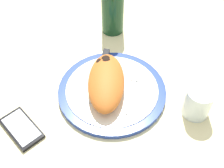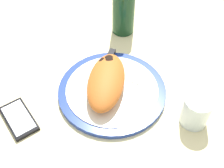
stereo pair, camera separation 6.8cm
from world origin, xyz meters
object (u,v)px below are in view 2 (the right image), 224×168
calzone (106,81)px  knife (106,66)px  water_glass (195,112)px  plate (112,91)px  wine_bottle (124,8)px  fork (133,89)px  smartphone (19,118)px

calzone → knife: calzone is taller
water_glass → plate: bearing=90.1°
calzone → wine_bottle: bearing=13.5°
fork → wine_bottle: 31.37cm
knife → water_glass: bearing=-103.5°
plate → wine_bottle: 31.38cm
knife → water_glass: 30.80cm
wine_bottle → knife: bearing=-171.6°
fork → smartphone: fork is taller
plate → water_glass: water_glass is taller
plate → calzone: bearing=104.2°
smartphone → wine_bottle: bearing=-12.6°
calzone → wine_bottle: 30.49cm
calzone → fork: bearing=-71.4°
wine_bottle → water_glass: bearing=-131.0°
calzone → smartphone: 26.51cm
plate → knife: knife is taller
fork → plate: bearing=109.7°
knife → wine_bottle: 23.07cm
fork → knife: size_ratio=0.73×
plate → wine_bottle: bearing=16.7°
plate → calzone: (-0.41, 1.63, 3.95)cm
fork → wine_bottle: bearing=28.3°
calzone → knife: 8.90cm
fork → knife: 12.38cm
plate → smartphone: plate is taller
plate → knife: size_ratio=1.43×
plate → wine_bottle: (28.85, 8.64, 8.83)cm
plate → calzone: 4.29cm
water_glass → wine_bottle: bearing=49.0°
smartphone → wine_bottle: wine_bottle is taller
fork → water_glass: size_ratio=1.86×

